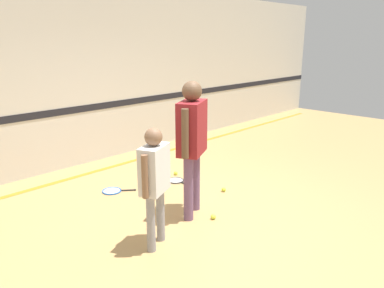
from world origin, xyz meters
name	(u,v)px	position (x,y,z in m)	size (l,w,h in m)	color
ground_plane	(208,215)	(0.00, 0.00, 0.00)	(16.00, 16.00, 0.00)	tan
wall_back	(77,77)	(0.00, 3.08, 1.60)	(16.00, 0.07, 3.20)	beige
floor_stripe	(101,170)	(0.00, 2.53, 0.00)	(14.40, 0.10, 0.01)	orange
person_instructor	(192,135)	(-0.11, 0.18, 1.08)	(0.60, 0.47, 1.75)	#6B4C70
person_student_left	(155,175)	(-0.94, -0.07, 0.84)	(0.48, 0.34, 1.35)	gray
racket_spare_on_floor	(177,181)	(0.56, 1.17, 0.01)	(0.27, 0.52, 0.03)	#28282D
racket_second_spare	(113,191)	(-0.40, 1.56, 0.01)	(0.49, 0.45, 0.03)	blue
tennis_ball_near_instructor	(213,217)	(-0.03, -0.12, 0.03)	(0.07, 0.07, 0.07)	#CCE038
tennis_ball_by_spare_racket	(176,173)	(0.75, 1.40, 0.03)	(0.07, 0.07, 0.07)	#CCE038
tennis_ball_stray_left	(224,189)	(0.76, 0.35, 0.03)	(0.07, 0.07, 0.07)	#CCE038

